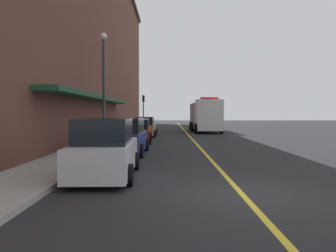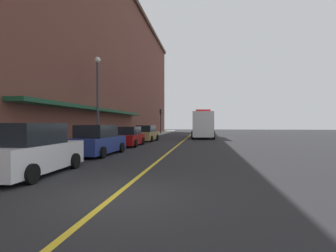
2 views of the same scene
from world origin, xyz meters
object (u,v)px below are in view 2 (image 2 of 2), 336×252
parked_car_0 (32,151)px  parking_meter_1 (94,135)px  parking_meter_2 (111,134)px  street_lamp_left (98,92)px  parking_meter_0 (93,136)px  parked_car_1 (98,141)px  box_truck (203,125)px  traffic_light_near (161,117)px  parked_car_3 (146,134)px  parked_car_2 (129,137)px

parked_car_0 → parking_meter_1: parked_car_0 is taller
parking_meter_1 → parked_car_0: bearing=-80.6°
parking_meter_2 → street_lamp_left: size_ratio=0.19×
street_lamp_left → parking_meter_0: bearing=-75.1°
parking_meter_2 → parking_meter_0: bearing=-90.0°
parked_car_1 → parking_meter_2: (-1.30, 5.62, 0.21)m
box_truck → parking_meter_2: box_truck is taller
parked_car_1 → parking_meter_1: (-1.30, 2.33, 0.21)m
street_lamp_left → traffic_light_near: size_ratio=1.61×
parked_car_0 → parking_meter_0: (-1.41, 8.29, 0.18)m
parked_car_3 → parking_meter_0: size_ratio=3.42×
parked_car_1 → parking_meter_1: bearing=30.8°
traffic_light_near → parked_car_2: bearing=-86.9°
parked_car_2 → parking_meter_1: (-1.33, -4.11, 0.29)m
box_truck → traffic_light_near: 12.69m
parked_car_0 → parked_car_1: 6.16m
traffic_light_near → parking_meter_2: bearing=-90.1°
parking_meter_0 → street_lamp_left: bearing=104.9°
parked_car_2 → parking_meter_1: parked_car_2 is taller
parked_car_2 → parking_meter_0: parked_car_2 is taller
parking_meter_0 → parking_meter_1: (0.00, 0.19, 0.00)m
parked_car_2 → parked_car_3: size_ratio=1.05×
parked_car_0 → box_truck: 26.38m
parking_meter_0 → parked_car_1: bearing=-58.6°
parked_car_1 → parking_meter_2: bearing=14.6°
parked_car_2 → box_truck: (6.11, 13.07, 0.94)m
parking_meter_1 → parked_car_1: bearing=-60.7°
parked_car_1 → parking_meter_2: size_ratio=3.65×
parking_meter_2 → street_lamp_left: 3.61m
parked_car_3 → parking_meter_1: 10.31m
parked_car_0 → parked_car_2: bearing=-1.0°
box_truck → parking_meter_0: bearing=-24.5°
parking_meter_1 → parking_meter_2: (0.00, 3.30, 0.00)m
parking_meter_0 → traffic_light_near: size_ratio=0.31×
parked_car_0 → parked_car_1: bearing=-0.4°
parked_car_3 → parking_meter_1: parked_car_3 is taller
parked_car_0 → parking_meter_2: (-1.41, 11.78, 0.18)m
parked_car_0 → traffic_light_near: traffic_light_near is taller
parked_car_2 → parked_car_3: bearing=-2.5°
parked_car_2 → street_lamp_left: size_ratio=0.69×
parked_car_2 → box_truck: 14.46m
parked_car_3 → box_truck: box_truck is taller
parking_meter_2 → parked_car_3: bearing=78.4°
parking_meter_0 → parking_meter_2: same height
parking_meter_1 → street_lamp_left: bearing=106.2°
parked_car_1 → box_truck: 20.46m
box_truck → parking_meter_0: size_ratio=6.33×
parked_car_1 → parked_car_3: 12.53m
parked_car_2 → box_truck: size_ratio=0.57×
parked_car_1 → parking_meter_1: size_ratio=3.65×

